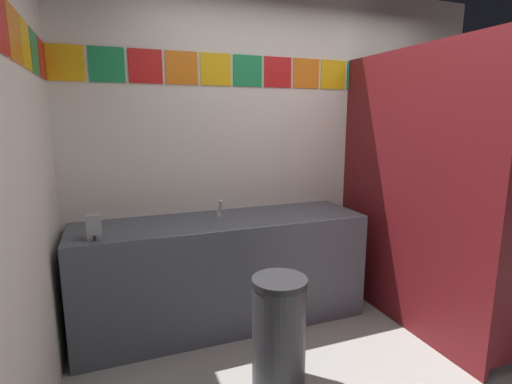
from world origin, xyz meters
TOP-DOWN VIEW (x-y plane):
  - wall_back at (0.00, 1.51)m, footprint 3.68×0.09m
  - vanity_counter at (-0.71, 1.17)m, footprint 2.17×0.61m
  - faucet_center at (-0.71, 1.26)m, footprint 0.04×0.10m
  - soap_dispenser at (-1.59, 0.98)m, footprint 0.09×0.09m
  - stall_divider at (0.73, 0.42)m, footprint 0.92×1.58m
  - toilet at (1.15, 1.03)m, footprint 0.39×0.49m
  - trash_bin at (-0.60, 0.34)m, footprint 0.33×0.33m

SIDE VIEW (x-z plane):
  - toilet at x=1.15m, z-range -0.07..0.67m
  - trash_bin at x=-0.60m, z-range 0.00..0.68m
  - vanity_counter at x=-0.71m, z-range 0.01..0.84m
  - faucet_center at x=-0.71m, z-range 0.82..0.96m
  - soap_dispenser at x=-1.59m, z-range 0.83..0.99m
  - stall_divider at x=0.73m, z-range 0.00..2.08m
  - wall_back at x=0.00m, z-range 0.01..2.67m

